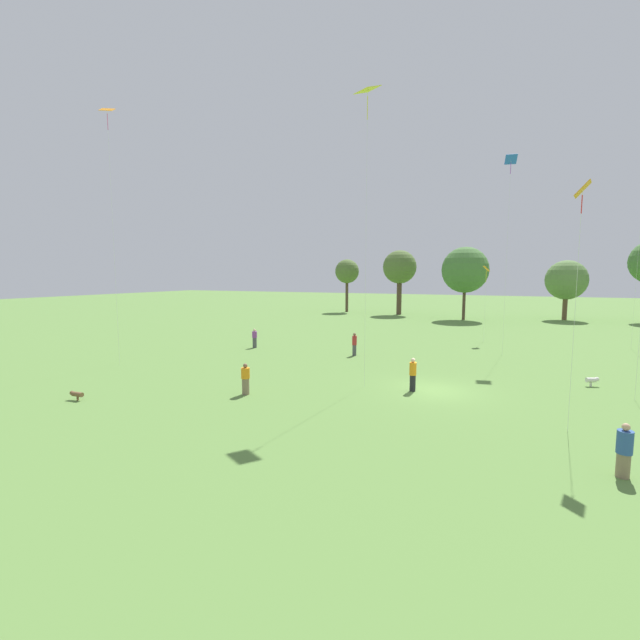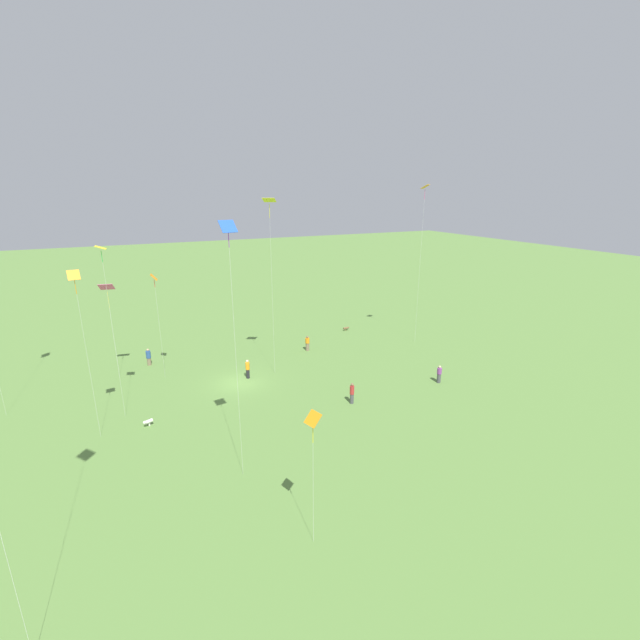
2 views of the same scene
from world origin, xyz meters
name	(u,v)px [view 1 (image 1 of 2)]	position (x,y,z in m)	size (l,w,h in m)	color
ground_plane	(433,390)	(0.00, 0.00, 0.00)	(240.00, 240.00, 0.00)	#5B843D
tree_0	(347,272)	(-22.10, 46.04, 6.95)	(4.12, 4.12, 9.09)	brown
tree_1	(400,268)	(-12.61, 44.78, 7.58)	(5.36, 5.36, 10.37)	brown
tree_2	(465,270)	(-2.16, 40.34, 7.10)	(6.51, 6.51, 10.37)	brown
tree_3	(566,280)	(11.08, 45.95, 5.66)	(5.58, 5.58, 8.49)	brown
person_0	(255,338)	(-16.70, 7.93, 0.83)	(0.57, 0.57, 1.69)	#4C4C51
person_1	(354,344)	(-7.42, 7.98, 0.92)	(0.39, 0.39, 1.82)	#4C4C51
person_2	(624,451)	(7.18, -8.09, 0.86)	(0.47, 0.47, 1.76)	#847056
person_3	(413,375)	(-1.01, -0.65, 0.93)	(0.42, 0.42, 1.85)	#232328
person_4	(246,379)	(-9.09, -4.94, 0.83)	(0.65, 0.65, 1.69)	#847056
kite_3	(511,170)	(3.37, 13.20, 14.42)	(0.95, 0.76, 15.58)	blue
kite_4	(367,102)	(-3.76, -0.79, 15.67)	(1.49, 1.47, 16.48)	yellow
kite_5	(582,201)	(6.09, -4.17, 9.27)	(0.67, 0.86, 10.01)	orange
kite_6	(486,272)	(1.61, 19.99, 6.69)	(0.72, 0.85, 7.25)	orange
kite_8	(108,126)	(-21.67, -2.10, 16.45)	(1.15, 1.12, 17.71)	orange
dog_0	(76,394)	(-16.43, -9.35, 0.31)	(0.82, 0.28, 0.46)	brown
dog_1	(592,380)	(8.27, 4.55, 0.37)	(0.73, 0.49, 0.54)	silver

